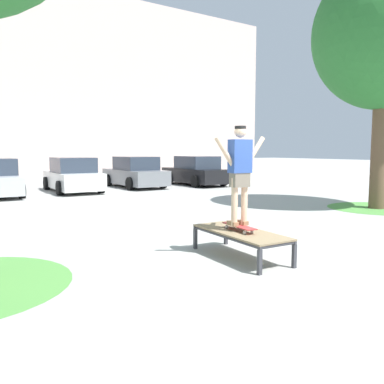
% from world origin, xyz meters
% --- Properties ---
extents(ground_plane, '(120.00, 120.00, 0.00)m').
position_xyz_m(ground_plane, '(0.00, 0.00, 0.00)').
color(ground_plane, '#A8A8A3').
extents(building_facade, '(40.70, 4.00, 13.28)m').
position_xyz_m(building_facade, '(1.21, 26.36, 6.64)').
color(building_facade, beige).
rests_on(building_facade, ground).
extents(skate_box, '(0.86, 1.94, 0.46)m').
position_xyz_m(skate_box, '(-0.64, 0.41, 0.41)').
color(skate_box, '#38383D').
rests_on(skate_box, ground).
extents(skateboard, '(0.30, 0.82, 0.09)m').
position_xyz_m(skateboard, '(-0.64, 0.46, 0.54)').
color(skateboard, '#B23333').
rests_on(skateboard, skate_box).
extents(skater, '(1.00, 0.32, 1.69)m').
position_xyz_m(skater, '(-0.64, 0.46, 1.53)').
color(skater, beige).
rests_on(skater, skateboard).
extents(grass_patch_near_right, '(2.96, 2.96, 0.01)m').
position_xyz_m(grass_patch_near_right, '(6.73, 2.47, 0.00)').
color(grass_patch_near_right, '#519342').
rests_on(grass_patch_near_right, ground).
extents(car_white, '(2.07, 4.28, 1.50)m').
position_xyz_m(car_white, '(0.32, 12.81, 0.69)').
color(car_white, silver).
rests_on(car_white, ground).
extents(car_grey, '(1.92, 4.20, 1.50)m').
position_xyz_m(car_grey, '(3.51, 13.19, 0.69)').
color(car_grey, slate).
rests_on(car_grey, ground).
extents(car_black, '(1.97, 4.23, 1.50)m').
position_xyz_m(car_black, '(6.70, 12.57, 0.69)').
color(car_black, black).
rests_on(car_black, ground).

